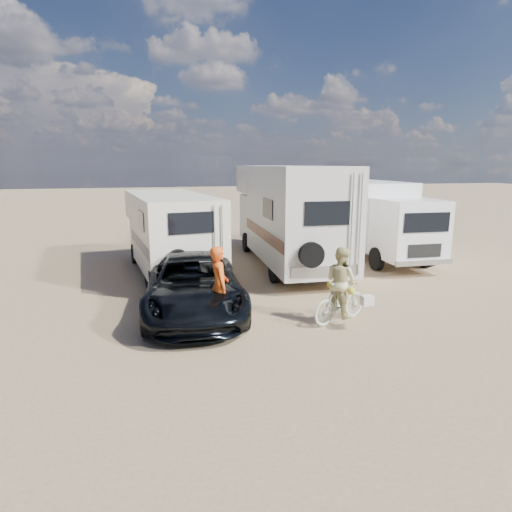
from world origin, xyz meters
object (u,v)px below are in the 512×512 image
object	(u,v)px
box_truck	(376,220)
rider_man	(219,292)
dark_suv	(193,285)
crate	(337,276)
bike_woman	(340,301)
bike_man	(220,313)
rider_woman	(341,288)
rv_main	(286,216)
bike_parked	(415,255)
cooler	(306,274)
rv_left	(170,234)

from	to	relation	value
box_truck	rider_man	xyz separation A→B (m)	(-8.14, -6.69, -0.68)
dark_suv	crate	distance (m)	5.67
box_truck	bike_woman	distance (m)	8.63
bike_man	rider_woman	size ratio (longest dim) A/B	0.91
rv_main	bike_parked	distance (m)	5.44
rider_woman	cooler	bearing A→B (deg)	-31.46
rv_main	rv_left	size ratio (longest dim) A/B	1.33
cooler	crate	world-z (taller)	cooler
box_truck	bike_man	world-z (taller)	box_truck
bike_woman	cooler	distance (m)	4.04
bike_man	rider_woman	world-z (taller)	rider_woman
dark_suv	rider_man	distance (m)	1.59
bike_man	rider_woman	bearing A→B (deg)	-94.65
bike_woman	crate	size ratio (longest dim) A/B	3.86
rider_man	box_truck	bearing A→B (deg)	-50.59
rv_left	rider_woman	world-z (taller)	rv_left
bike_woman	rv_left	bearing A→B (deg)	8.36
rider_man	bike_parked	bearing A→B (deg)	-61.92
dark_suv	rider_man	bearing A→B (deg)	-68.17
bike_man	box_truck	bearing A→B (deg)	-50.59
rider_woman	bike_parked	size ratio (longest dim) A/B	1.03
rider_man	crate	xyz separation A→B (m)	(4.82, 3.46, -0.78)
rv_left	bike_man	xyz separation A→B (m)	(0.73, -6.26, -1.04)
rv_left	rider_woman	size ratio (longest dim) A/B	3.76
rider_man	crate	size ratio (longest dim) A/B	4.07
rv_left	cooler	size ratio (longest dim) A/B	11.31
rider_man	crate	world-z (taller)	rider_man
bike_woman	crate	world-z (taller)	bike_woman
rider_woman	crate	world-z (taller)	rider_woman
box_truck	dark_suv	distance (m)	10.08
rv_main	crate	bearing A→B (deg)	-70.76
cooler	box_truck	bearing A→B (deg)	12.27
rider_woman	rider_man	bearing A→B (deg)	63.10
box_truck	bike_parked	size ratio (longest dim) A/B	4.25
cooler	dark_suv	bearing A→B (deg)	-174.20
cooler	rv_main	bearing A→B (deg)	64.42
bike_woman	dark_suv	bearing A→B (deg)	41.62
rv_main	bike_woman	distance (m)	6.96
bike_parked	rv_left	bearing A→B (deg)	110.88
box_truck	bike_man	xyz separation A→B (m)	(-8.14, -6.69, -1.21)
rv_left	rider_woman	bearing A→B (deg)	-66.40
rv_main	rider_woman	xyz separation A→B (m)	(-0.83, -6.77, -1.08)
rv_main	rider_man	bearing A→B (deg)	-117.87
rv_main	rider_woman	world-z (taller)	rv_main
rv_left	rider_man	world-z (taller)	rv_left
crate	rider_woman	bearing A→B (deg)	-114.56
dark_suv	cooler	bearing A→B (deg)	32.20
bike_woman	rider_man	distance (m)	3.16
rv_left	rv_main	bearing A→B (deg)	-3.95
bike_woman	rider_woman	size ratio (longest dim) A/B	1.01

